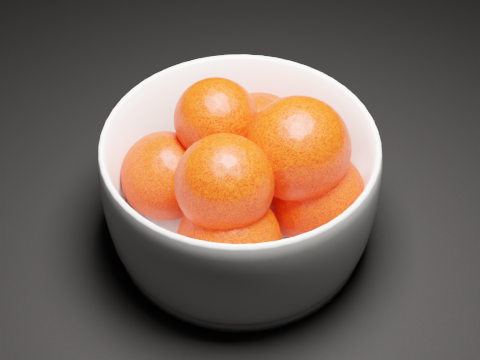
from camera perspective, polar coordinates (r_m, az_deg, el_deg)
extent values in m
cylinder|color=white|center=(0.64, 0.00, -3.71)|extent=(0.23, 0.23, 0.01)
sphere|color=#FB1901|center=(0.65, 1.62, 3.55)|extent=(0.09, 0.09, 0.09)
sphere|color=#FB1901|center=(0.62, -6.34, 0.36)|extent=(0.08, 0.08, 0.08)
sphere|color=#FB1901|center=(0.56, -0.94, -5.27)|extent=(0.09, 0.09, 0.09)
sphere|color=#FB1901|center=(0.60, 6.44, -1.42)|extent=(0.09, 0.09, 0.09)
sphere|color=#FB1901|center=(0.59, -2.06, 5.16)|extent=(0.08, 0.08, 0.08)
sphere|color=#FB1901|center=(0.54, -1.33, -0.31)|extent=(0.08, 0.08, 0.08)
sphere|color=#FB1901|center=(0.57, 4.95, 2.66)|extent=(0.09, 0.09, 0.09)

